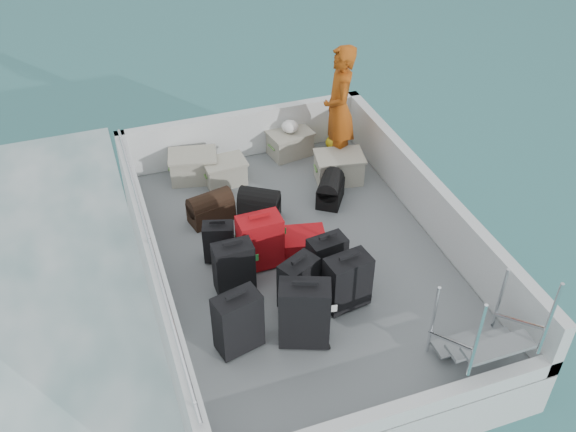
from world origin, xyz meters
name	(u,v)px	position (x,y,z in m)	size (l,w,h in m)	color
ground	(300,293)	(0.00, 0.00, 0.00)	(160.00, 160.00, 0.00)	#164E4F
ferry_hull	(300,276)	(0.00, 0.00, 0.30)	(3.60, 5.00, 0.60)	silver
deck	(301,257)	(0.00, 0.00, 0.61)	(3.30, 4.70, 0.02)	slate
deck_fittings	(339,243)	(0.35, -0.32, 0.99)	(3.60, 5.00, 0.90)	silver
suitcase_0	(238,323)	(-1.08, -1.12, 0.98)	(0.46, 0.26, 0.72)	black
suitcase_1	(234,268)	(-0.90, -0.29, 0.95)	(0.44, 0.25, 0.66)	black
suitcase_2	(219,243)	(-0.93, 0.27, 0.88)	(0.36, 0.21, 0.52)	black
suitcase_3	(304,314)	(-0.43, -1.25, 1.01)	(0.51, 0.30, 0.78)	black
suitcase_4	(299,284)	(-0.30, -0.74, 0.93)	(0.42, 0.25, 0.62)	black
suitcase_5	(260,242)	(-0.50, 0.02, 0.97)	(0.50, 0.30, 0.69)	#AF0D0E
suitcase_6	(347,282)	(0.19, -0.92, 0.95)	(0.48, 0.28, 0.66)	black
suitcase_7	(327,260)	(0.14, -0.47, 0.92)	(0.42, 0.24, 0.59)	black
suitcase_8	(298,243)	(0.00, 0.09, 0.75)	(0.43, 0.65, 0.26)	#AF0D0E
duffel_0	(211,210)	(-0.84, 1.04, 0.78)	(0.56, 0.30, 0.32)	black
duffel_1	(259,206)	(-0.23, 0.92, 0.78)	(0.51, 0.30, 0.32)	black
duffel_2	(330,192)	(0.75, 0.91, 0.78)	(0.46, 0.30, 0.32)	black
crate_0	(194,167)	(-0.84, 2.04, 0.81)	(0.62, 0.43, 0.38)	#A6A591
crate_1	(225,173)	(-0.45, 1.81, 0.78)	(0.54, 0.37, 0.32)	#A6A591
crate_2	(290,144)	(0.64, 2.20, 0.80)	(0.58, 0.40, 0.35)	#A6A591
crate_3	(339,169)	(1.06, 1.34, 0.81)	(0.62, 0.43, 0.38)	#A6A591
yellow_bag	(335,142)	(1.32, 2.12, 0.73)	(0.28, 0.26, 0.22)	yellow
white_bag	(290,128)	(0.64, 2.20, 1.06)	(0.24, 0.24, 0.18)	white
passenger	(339,109)	(1.18, 1.70, 1.53)	(0.67, 0.43, 1.82)	orange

